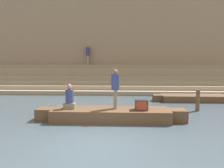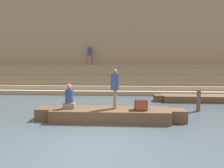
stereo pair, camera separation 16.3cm
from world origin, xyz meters
The scene contains 10 objects.
ground_plane centered at (0.00, 0.00, 0.00)m, with size 120.00×120.00×0.00m, color #3D4C56.
ghat_steps centered at (0.00, 11.63, 0.76)m, with size 36.00×4.36×2.12m.
back_wall centered at (0.00, 13.78, 4.33)m, with size 34.20×1.28×8.71m.
rowboat_main centered at (0.30, 2.32, 0.26)m, with size 6.13×1.44×0.50m.
person_standing centered at (0.49, 2.38, 1.43)m, with size 0.33×0.33×1.62m.
person_rowing centered at (-1.40, 2.29, 0.90)m, with size 0.47×0.37×1.02m.
tv_set centered at (1.54, 2.18, 0.71)m, with size 0.50×0.46×0.42m.
moored_boat_shore centered at (5.12, 6.91, 0.21)m, with size 4.89×1.23×0.39m.
mooring_post centered at (4.49, 4.27, 0.53)m, with size 0.19×0.19×1.06m, color brown.
person_on_steps centered at (-2.27, 12.88, 3.10)m, with size 0.33×0.33×1.70m.
Camera 1 is at (0.76, -6.49, 2.45)m, focal length 35.00 mm.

